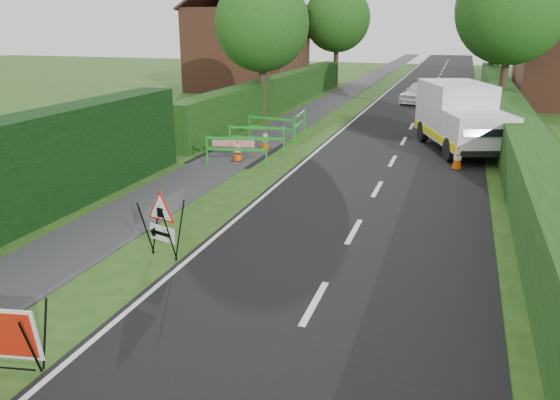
# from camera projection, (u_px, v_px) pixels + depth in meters

# --- Properties ---
(ground) EXTENTS (120.00, 120.00, 0.00)m
(ground) POSITION_uv_depth(u_px,v_px,m) (154.00, 309.00, 9.07)
(ground) COLOR #1F4914
(ground) RESTS_ON ground
(road_surface) EXTENTS (6.00, 90.00, 0.02)m
(road_surface) POSITION_uv_depth(u_px,v_px,m) (433.00, 88.00, 39.94)
(road_surface) COLOR black
(road_surface) RESTS_ON ground
(footpath) EXTENTS (2.00, 90.00, 0.02)m
(footpath) POSITION_uv_depth(u_px,v_px,m) (359.00, 85.00, 41.57)
(footpath) COLOR #2D2D30
(footpath) RESTS_ON ground
(hedge_west_far) EXTENTS (1.00, 24.00, 1.80)m
(hedge_west_far) POSITION_uv_depth(u_px,v_px,m) (281.00, 108.00, 30.43)
(hedge_west_far) COLOR #14380F
(hedge_west_far) RESTS_ON ground
(hedge_east) EXTENTS (1.20, 50.00, 1.50)m
(hedge_east) POSITION_uv_depth(u_px,v_px,m) (509.00, 143.00, 21.59)
(hedge_east) COLOR #14380F
(hedge_east) RESTS_ON ground
(house_west) EXTENTS (7.50, 7.40, 7.88)m
(house_west) POSITION_uv_depth(u_px,v_px,m) (248.00, 47.00, 38.25)
(house_west) COLOR brown
(house_west) RESTS_ON ground
(tree_nw) EXTENTS (4.40, 4.40, 6.70)m
(tree_nw) POSITION_uv_depth(u_px,v_px,m) (262.00, 24.00, 25.31)
(tree_nw) COLOR #2D2116
(tree_nw) RESTS_ON ground
(tree_ne) EXTENTS (5.20, 5.20, 7.79)m
(tree_ne) POSITION_uv_depth(u_px,v_px,m) (512.00, 8.00, 25.44)
(tree_ne) COLOR #2D2116
(tree_ne) RESTS_ON ground
(tree_fw) EXTENTS (4.80, 4.80, 7.24)m
(tree_fw) POSITION_uv_depth(u_px,v_px,m) (337.00, 19.00, 39.65)
(tree_fw) COLOR #2D2116
(tree_fw) RESTS_ON ground
(tree_fe) EXTENTS (4.20, 4.20, 6.33)m
(tree_fe) POSITION_uv_depth(u_px,v_px,m) (495.00, 27.00, 40.18)
(tree_fe) COLOR #2D2116
(tree_fe) RESTS_ON ground
(triangle_sign) EXTENTS (0.99, 0.99, 1.19)m
(triangle_sign) POSITION_uv_depth(u_px,v_px,m) (160.00, 219.00, 10.80)
(triangle_sign) COLOR black
(triangle_sign) RESTS_ON ground
(works_van) EXTENTS (3.69, 5.63, 2.41)m
(works_van) POSITION_uv_depth(u_px,v_px,m) (461.00, 116.00, 20.08)
(works_van) COLOR silver
(works_van) RESTS_ON ground
(traffic_cone_0) EXTENTS (0.38, 0.38, 0.79)m
(traffic_cone_0) POSITION_uv_depth(u_px,v_px,m) (458.00, 157.00, 17.61)
(traffic_cone_0) COLOR black
(traffic_cone_0) RESTS_ON ground
(traffic_cone_1) EXTENTS (0.38, 0.38, 0.79)m
(traffic_cone_1) POSITION_uv_depth(u_px,v_px,m) (479.00, 142.00, 19.90)
(traffic_cone_1) COLOR black
(traffic_cone_1) RESTS_ON ground
(traffic_cone_2) EXTENTS (0.38, 0.38, 0.79)m
(traffic_cone_2) POSITION_uv_depth(u_px,v_px,m) (482.00, 136.00, 20.95)
(traffic_cone_2) COLOR black
(traffic_cone_2) RESTS_ON ground
(traffic_cone_3) EXTENTS (0.38, 0.38, 0.79)m
(traffic_cone_3) POSITION_uv_depth(u_px,v_px,m) (238.00, 150.00, 18.66)
(traffic_cone_3) COLOR black
(traffic_cone_3) RESTS_ON ground
(traffic_cone_4) EXTENTS (0.38, 0.38, 0.79)m
(traffic_cone_4) POSITION_uv_depth(u_px,v_px,m) (265.00, 140.00, 20.29)
(traffic_cone_4) COLOR black
(traffic_cone_4) RESTS_ON ground
(ped_barrier_0) EXTENTS (2.09, 0.74, 1.00)m
(ped_barrier_0) POSITION_uv_depth(u_px,v_px,m) (236.00, 147.00, 17.97)
(ped_barrier_0) COLOR #1A9020
(ped_barrier_0) RESTS_ON ground
(ped_barrier_1) EXTENTS (2.09, 0.64, 1.00)m
(ped_barrier_1) POSITION_uv_depth(u_px,v_px,m) (257.00, 136.00, 19.79)
(ped_barrier_1) COLOR #1A9020
(ped_barrier_1) RESTS_ON ground
(ped_barrier_2) EXTENTS (2.09, 0.65, 1.00)m
(ped_barrier_2) POSITION_uv_depth(u_px,v_px,m) (271.00, 126.00, 21.69)
(ped_barrier_2) COLOR #1A9020
(ped_barrier_2) RESTS_ON ground
(ped_barrier_3) EXTENTS (0.51, 2.08, 1.00)m
(ped_barrier_3) POSITION_uv_depth(u_px,v_px,m) (300.00, 121.00, 22.67)
(ped_barrier_3) COLOR #1A9020
(ped_barrier_3) RESTS_ON ground
(redwhite_plank) EXTENTS (1.46, 0.42, 0.25)m
(redwhite_plank) POSITION_uv_depth(u_px,v_px,m) (234.00, 156.00, 19.48)
(redwhite_plank) COLOR red
(redwhite_plank) RESTS_ON ground
(hatchback_car) EXTENTS (2.48, 4.01, 1.28)m
(hatchback_car) POSITION_uv_depth(u_px,v_px,m) (421.00, 92.00, 32.13)
(hatchback_car) COLOR white
(hatchback_car) RESTS_ON ground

